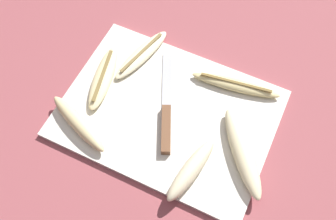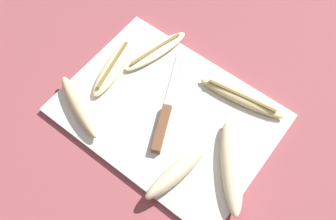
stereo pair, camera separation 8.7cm
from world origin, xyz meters
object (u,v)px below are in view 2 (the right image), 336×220
object	(u,v)px
banana_mellow_near	(79,106)
banana_pale_long	(156,51)
knife	(164,119)
banana_soft_right	(113,67)
banana_bright_far	(176,173)
banana_spotted_left	(241,98)
banana_cream_curved	(231,166)

from	to	relation	value
banana_mellow_near	banana_pale_long	bearing A→B (deg)	80.49
knife	banana_mellow_near	distance (m)	0.19
banana_soft_right	banana_bright_far	bearing A→B (deg)	-23.55
banana_spotted_left	banana_cream_curved	xyz separation A→B (m)	(0.07, -0.15, 0.01)
banana_bright_far	banana_soft_right	bearing A→B (deg)	156.45
knife	banana_cream_curved	bearing A→B (deg)	-26.33
banana_cream_curved	banana_pale_long	world-z (taller)	banana_cream_curved
banana_cream_curved	banana_bright_far	bearing A→B (deg)	-134.54
knife	banana_spotted_left	world-z (taller)	banana_spotted_left
banana_mellow_near	banana_bright_far	bearing A→B (deg)	1.50
knife	banana_bright_far	distance (m)	0.13
banana_soft_right	banana_spotted_left	bearing A→B (deg)	21.90
banana_bright_far	knife	bearing A→B (deg)	138.13
banana_pale_long	banana_mellow_near	size ratio (longest dim) A/B	1.04
banana_cream_curved	banana_mellow_near	distance (m)	0.35
banana_mellow_near	banana_bright_far	distance (m)	0.26
banana_cream_curved	banana_mellow_near	bearing A→B (deg)	-165.50
banana_spotted_left	banana_pale_long	world-z (taller)	banana_spotted_left
banana_soft_right	banana_bright_far	xyz separation A→B (m)	(0.27, -0.12, 0.01)
banana_cream_curved	banana_spotted_left	bearing A→B (deg)	115.38
banana_pale_long	banana_bright_far	xyz separation A→B (m)	(0.23, -0.22, 0.01)
knife	banana_cream_curved	world-z (taller)	banana_cream_curved
banana_mellow_near	banana_bright_far	world-z (taller)	banana_bright_far
banana_pale_long	banana_mellow_near	xyz separation A→B (m)	(-0.04, -0.22, 0.01)
banana_soft_right	knife	bearing A→B (deg)	-10.39
banana_mellow_near	banana_spotted_left	bearing A→B (deg)	41.50
banana_soft_right	banana_pale_long	bearing A→B (deg)	63.39
banana_cream_curved	banana_pale_long	distance (m)	0.33
banana_pale_long	banana_soft_right	bearing A→B (deg)	-116.61
banana_soft_right	banana_mellow_near	distance (m)	0.13
banana_cream_curved	banana_mellow_near	world-z (taller)	banana_cream_curved
knife	banana_spotted_left	bearing A→B (deg)	29.42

